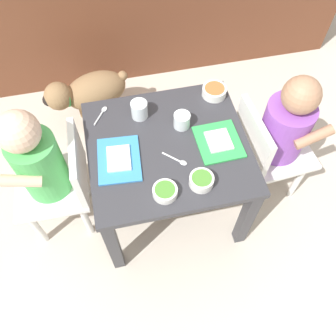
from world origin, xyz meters
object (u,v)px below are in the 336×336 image
object	(u,v)px
veggie_bowl_far	(201,180)
veggie_bowl_near	(165,191)
dining_table	(168,157)
seated_child_left	(42,164)
spoon_by_left_tray	(101,114)
food_tray_left	(119,159)
water_cup_left	(182,121)
cereal_bowl_left_side	(214,91)
water_cup_right	(139,111)
spoon_by_right_tray	(177,160)
dog	(89,92)
food_tray_right	(219,142)
seated_child_right	(282,129)

from	to	relation	value
veggie_bowl_far	veggie_bowl_near	world-z (taller)	veggie_bowl_far
dining_table	seated_child_left	bearing A→B (deg)	176.43
seated_child_left	spoon_by_left_tray	bearing A→B (deg)	36.05
food_tray_left	water_cup_left	size ratio (longest dim) A/B	3.32
cereal_bowl_left_side	veggie_bowl_near	xyz separation A→B (m)	(-0.29, -0.40, -0.00)
water_cup_right	spoon_by_right_tray	bearing A→B (deg)	-67.98
dining_table	veggie_bowl_far	bearing A→B (deg)	-67.12
water_cup_left	water_cup_right	xyz separation A→B (m)	(-0.15, 0.08, 0.00)
seated_child_left	veggie_bowl_far	bearing A→B (deg)	-21.44
dining_table	seated_child_left	world-z (taller)	seated_child_left
dog	spoon_by_left_tray	size ratio (longest dim) A/B	4.70
spoon_by_right_tray	food_tray_left	bearing A→B (deg)	167.72
food_tray_left	food_tray_right	size ratio (longest dim) A/B	1.16
cereal_bowl_left_side	veggie_bowl_near	distance (m)	0.49
seated_child_left	water_cup_left	size ratio (longest dim) A/B	11.03
food_tray_right	veggie_bowl_near	size ratio (longest dim) A/B	2.13
food_tray_left	cereal_bowl_left_side	bearing A→B (deg)	29.28
water_cup_left	veggie_bowl_near	bearing A→B (deg)	-114.10
dog	spoon_by_left_tray	world-z (taller)	spoon_by_left_tray
food_tray_right	water_cup_right	world-z (taller)	water_cup_right
dog	seated_child_left	bearing A→B (deg)	-108.38
dog	water_cup_left	bearing A→B (deg)	-54.27
dog	veggie_bowl_near	distance (m)	0.83
seated_child_right	spoon_by_left_tray	world-z (taller)	seated_child_right
food_tray_right	veggie_bowl_far	distance (m)	0.19
dog	spoon_by_right_tray	bearing A→B (deg)	-65.02
veggie_bowl_far	spoon_by_right_tray	distance (m)	0.13
water_cup_right	veggie_bowl_near	size ratio (longest dim) A/B	0.82
veggie_bowl_near	food_tray_left	bearing A→B (deg)	128.29
seated_child_left	cereal_bowl_left_side	world-z (taller)	seated_child_left
seated_child_left	water_cup_left	world-z (taller)	seated_child_left
water_cup_right	veggie_bowl_near	distance (m)	0.35
dining_table	spoon_by_right_tray	bearing A→B (deg)	-75.79
food_tray_right	cereal_bowl_left_side	size ratio (longest dim) A/B	1.84
dog	water_cup_left	world-z (taller)	water_cup_left
water_cup_left	spoon_by_left_tray	distance (m)	0.31
dog	food_tray_left	xyz separation A→B (m)	(0.09, -0.59, 0.24)
dog	spoon_by_right_tray	size ratio (longest dim) A/B	5.19
dog	water_cup_left	xyz separation A→B (m)	(0.35, -0.48, 0.26)
seated_child_left	spoon_by_left_tray	world-z (taller)	seated_child_left
dining_table	food_tray_left	size ratio (longest dim) A/B	2.84
dog	food_tray_left	distance (m)	0.64
water_cup_right	cereal_bowl_left_side	size ratio (longest dim) A/B	0.71
seated_child_right	cereal_bowl_left_side	xyz separation A→B (m)	(-0.22, 0.20, 0.05)
cereal_bowl_left_side	water_cup_left	bearing A→B (deg)	-142.14
seated_child_left	seated_child_right	world-z (taller)	seated_child_left
water_cup_left	cereal_bowl_left_side	xyz separation A→B (m)	(0.16, 0.13, -0.01)
seated_child_right	veggie_bowl_far	xyz separation A→B (m)	(-0.38, -0.19, 0.05)
food_tray_right	spoon_by_left_tray	size ratio (longest dim) A/B	1.98
dining_table	spoon_by_right_tray	xyz separation A→B (m)	(0.02, -0.07, 0.08)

